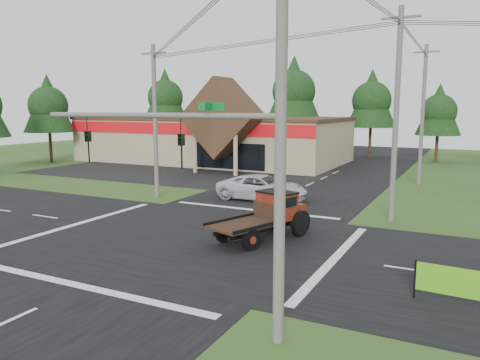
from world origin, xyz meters
The scene contains 19 objects.
ground centered at (0.00, 0.00, 0.00)m, with size 120.00×120.00×0.00m, color #2B4719.
road_ns centered at (0.00, 0.00, 0.01)m, with size 12.00×120.00×0.02m, color black.
road_ew centered at (0.00, 0.00, 0.01)m, with size 120.00×12.00×0.02m, color black.
parking_apron centered at (-14.00, 19.00, 0.01)m, with size 28.00×14.00×0.02m, color black.
cvs_building centered at (-15.70, 29.57, 2.78)m, with size 30.40×18.20×9.19m.
traffic_signal_mast centered at (5.82, -7.50, 4.43)m, with size 8.12×0.24×7.00m.
utility_pole_nr centered at (7.50, -7.50, 5.64)m, with size 2.00×0.30×11.00m.
utility_pole_nw centered at (-8.00, 8.00, 5.39)m, with size 2.00×0.30×10.50m.
utility_pole_ne centered at (8.00, 8.00, 5.89)m, with size 2.00×0.30×11.50m.
utility_pole_n centered at (8.00, 22.00, 5.74)m, with size 2.00×0.30×11.20m.
tree_row_a centered at (-30.00, 40.00, 8.05)m, with size 6.72×6.72×12.12m.
tree_row_b centered at (-20.00, 42.00, 6.70)m, with size 5.60×5.60×10.10m.
tree_row_c centered at (-10.00, 41.00, 8.72)m, with size 7.28×7.28×13.13m.
tree_row_d centered at (0.00, 42.00, 7.38)m, with size 6.16×6.16×11.11m.
tree_row_e centered at (8.00, 40.00, 6.03)m, with size 5.04×5.04×9.09m.
tree_side_w centered at (-32.00, 20.00, 6.70)m, with size 5.60×5.60×10.10m.
antique_flatbed_truck centered at (3.10, 1.27, 1.13)m, with size 2.06×5.39×2.25m, color #5A170C, non-canonical shape.
roadside_banner centered at (12.30, -2.94, 0.66)m, with size 3.84×0.11×1.31m, color #5AB117, non-canonical shape.
white_pickup centered at (-0.84, 10.25, 0.86)m, with size 2.84×6.16×1.71m, color silver.
Camera 1 is at (11.87, -18.48, 6.20)m, focal length 35.00 mm.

